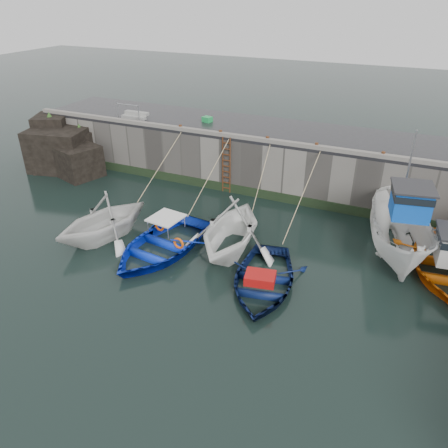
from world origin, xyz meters
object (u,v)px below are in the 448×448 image
at_px(boat_near_navy, 262,285).
at_px(boat_far_orange, 448,264).
at_px(boat_near_blacktrim, 230,249).
at_px(bollard_b, 221,133).
at_px(bollard_e, 383,155).
at_px(bollard_a, 180,127).
at_px(bollard_c, 267,139).
at_px(bollard_d, 317,146).
at_px(boat_near_white, 106,237).
at_px(fish_crate, 207,119).
at_px(boat_near_blue, 161,251).
at_px(ladder, 226,166).
at_px(boat_far_white, 401,233).

height_order(boat_near_navy, boat_far_orange, boat_far_orange).
height_order(boat_near_blacktrim, bollard_b, bollard_b).
bearing_deg(bollard_e, bollard_a, 180.00).
bearing_deg(bollard_c, bollard_d, 0.00).
relative_size(boat_near_white, boat_near_navy, 0.96).
relative_size(boat_near_blacktrim, bollard_a, 18.54).
distance_m(boat_near_navy, fish_crate, 12.72).
bearing_deg(boat_near_blue, boat_far_orange, 23.71).
bearing_deg(ladder, bollard_c, 8.67).
bearing_deg(bollard_a, boat_near_blue, -68.11).
bearing_deg(boat_near_navy, ladder, 111.88).
relative_size(boat_far_orange, bollard_e, 23.21).
xyz_separation_m(boat_near_blue, bollard_b, (-0.43, 7.29, 3.30)).
xyz_separation_m(ladder, bollard_e, (8.00, 0.34, 1.71)).
bearing_deg(ladder, bollard_a, 173.62).
distance_m(boat_far_orange, bollard_a, 15.25).
distance_m(bollard_a, bollard_e, 11.00).
distance_m(bollard_a, bollard_b, 2.50).
bearing_deg(boat_near_blacktrim, bollard_c, 89.60).
xyz_separation_m(bollard_a, bollard_e, (11.00, 0.00, 0.00)).
relative_size(boat_near_white, boat_far_white, 0.69).
relative_size(ladder, boat_near_navy, 0.65).
bearing_deg(ladder, bollard_d, 4.00).
relative_size(bollard_c, bollard_e, 1.00).
bearing_deg(bollard_a, bollard_b, 0.00).
xyz_separation_m(ladder, boat_near_blue, (-0.07, -6.95, -1.59)).
distance_m(ladder, boat_far_orange, 12.05).
height_order(bollard_b, bollard_d, same).
relative_size(boat_near_blue, bollard_b, 19.88).
distance_m(boat_near_blacktrim, bollard_b, 7.49).
bearing_deg(boat_near_navy, bollard_e, 57.05).
xyz_separation_m(boat_near_navy, bollard_e, (3.11, 7.82, 3.30)).
xyz_separation_m(boat_near_blacktrim, bollard_b, (-3.19, 5.92, 3.30)).
bearing_deg(bollard_d, fish_crate, 163.61).
xyz_separation_m(bollard_b, bollard_e, (8.50, 0.00, 0.00)).
distance_m(bollard_a, bollard_c, 5.20).
bearing_deg(bollard_e, boat_near_blacktrim, -131.86).
xyz_separation_m(ladder, boat_far_orange, (11.47, -3.51, -1.19)).
distance_m(boat_far_white, bollard_c, 8.27).
relative_size(boat_near_blue, bollard_c, 19.88).
bearing_deg(bollard_d, boat_near_navy, -89.31).
bearing_deg(bollard_c, bollard_a, 180.00).
relative_size(boat_near_blue, boat_far_orange, 0.86).
height_order(ladder, boat_far_white, boat_far_white).
distance_m(boat_near_white, bollard_e, 13.69).
xyz_separation_m(bollard_c, bollard_d, (2.60, 0.00, 0.00)).
bearing_deg(bollard_e, bollard_c, 180.00).
bearing_deg(bollard_a, ladder, -6.38).
distance_m(boat_near_blue, bollard_c, 8.31).
bearing_deg(boat_far_white, boat_near_white, -172.81).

